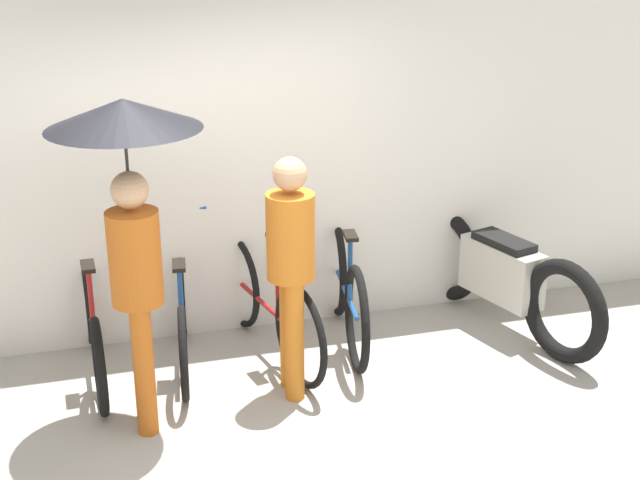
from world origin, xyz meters
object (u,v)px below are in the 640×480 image
pedestrian_leading (129,182)px  pedestrian_center (291,260)px  parked_bicycle_0 (93,329)px  parked_bicycle_1 (182,319)px  parked_bicycle_2 (267,304)px  motorcycle (501,276)px  parked_bicycle_3 (346,290)px

pedestrian_leading → pedestrian_center: 1.19m
parked_bicycle_0 → parked_bicycle_1: bearing=-92.6°
pedestrian_center → parked_bicycle_1: bearing=139.2°
parked_bicycle_0 → pedestrian_center: pedestrian_center is taller
parked_bicycle_2 → parked_bicycle_0: bearing=77.0°
motorcycle → pedestrian_leading: bearing=85.6°
pedestrian_leading → motorcycle: pedestrian_leading is taller
parked_bicycle_3 → pedestrian_leading: pedestrian_leading is taller
parked_bicycle_2 → pedestrian_center: pedestrian_center is taller
parked_bicycle_2 → pedestrian_center: (0.04, -0.61, 0.59)m
parked_bicycle_1 → pedestrian_center: pedestrian_center is taller
pedestrian_leading → parked_bicycle_1: bearing=65.9°
parked_bicycle_1 → pedestrian_leading: bearing=160.7°
parked_bicycle_2 → pedestrian_leading: bearing=113.2°
pedestrian_leading → pedestrian_center: bearing=6.2°
parked_bicycle_0 → pedestrian_leading: (0.29, -0.70, 1.26)m
parked_bicycle_0 → parked_bicycle_1: 0.63m
parked_bicycle_1 → pedestrian_center: 1.10m
parked_bicycle_2 → pedestrian_leading: pedestrian_leading is taller
pedestrian_leading → motorcycle: (2.82, 0.61, -1.18)m
parked_bicycle_0 → parked_bicycle_2: (1.25, -0.02, 0.04)m
parked_bicycle_0 → parked_bicycle_2: 1.25m
pedestrian_center → motorcycle: pedestrian_center is taller
parked_bicycle_3 → pedestrian_leading: size_ratio=0.82×
parked_bicycle_3 → pedestrian_leading: 2.14m
parked_bicycle_2 → parked_bicycle_3: bearing=-96.8°
parked_bicycle_0 → pedestrian_leading: bearing=-159.5°
pedestrian_center → parked_bicycle_2: bearing=95.9°
parked_bicycle_0 → parked_bicycle_1: (0.63, -0.01, 0.00)m
parked_bicycle_3 → parked_bicycle_2: bearing=103.5°
parked_bicycle_3 → pedestrian_leading: bearing=123.1°
parked_bicycle_2 → pedestrian_leading: 1.70m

